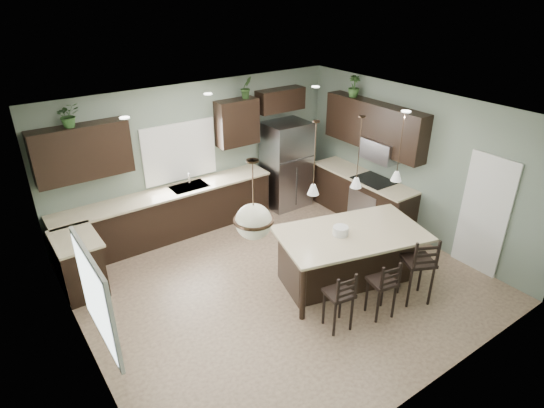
{
  "coord_description": "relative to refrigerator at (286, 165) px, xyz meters",
  "views": [
    {
      "loc": [
        -3.65,
        -4.91,
        4.5
      ],
      "look_at": [
        0.1,
        0.4,
        1.25
      ],
      "focal_mm": 30.0,
      "sensor_mm": 36.0,
      "label": 1
    }
  ],
  "objects": [
    {
      "name": "plant_back_right",
      "position": [
        -0.79,
        0.26,
        1.68
      ],
      "size": [
        0.23,
        0.19,
        0.42
      ],
      "primitive_type": "imported",
      "rotation": [
        0.0,
        0.0,
        0.02
      ],
      "color": "#2A4A20",
      "rests_on": "back_upper_right"
    },
    {
      "name": "back_upper_left",
      "position": [
        -3.95,
        0.29,
        1.02
      ],
      "size": [
        1.55,
        0.34,
        0.9
      ],
      "primitive_type": "cube",
      "color": "black",
      "rests_on": "room_shell"
    },
    {
      "name": "plant_back_left",
      "position": [
        -4.05,
        0.26,
        1.67
      ],
      "size": [
        0.36,
        0.32,
        0.38
      ],
      "primitive_type": "imported",
      "rotation": [
        0.0,
        0.0,
        0.06
      ],
      "color": "#295023",
      "rests_on": "back_upper_left"
    },
    {
      "name": "kitchen_island",
      "position": [
        -0.88,
        -2.89,
        -0.46
      ],
      "size": [
        2.55,
        1.85,
        0.92
      ],
      "primitive_type": "cube",
      "rotation": [
        0.0,
        0.0,
        -0.26
      ],
      "color": "black",
      "rests_on": "ground"
    },
    {
      "name": "left_return_cabs",
      "position": [
        -4.5,
        -0.59,
        -0.48
      ],
      "size": [
        0.6,
        0.9,
        0.9
      ],
      "primitive_type": "cube",
      "color": "black",
      "rests_on": "ground"
    },
    {
      "name": "bar_stool_right",
      "position": [
        -0.38,
        -3.82,
        -0.35
      ],
      "size": [
        0.57,
        0.57,
        1.15
      ],
      "primitive_type": "cube",
      "rotation": [
        0.0,
        0.0,
        -0.45
      ],
      "color": "black",
      "rests_on": "ground"
    },
    {
      "name": "cooktop",
      "position": [
        0.88,
        -1.69,
        0.02
      ],
      "size": [
        0.58,
        0.75,
        0.02
      ],
      "primitive_type": "cube",
      "color": "black",
      "rests_on": "right_countertop"
    },
    {
      "name": "bar_stool_center",
      "position": [
        -1.08,
        -3.76,
        -0.44
      ],
      "size": [
        0.43,
        0.43,
        0.97
      ],
      "primitive_type": "cube",
      "rotation": [
        0.0,
        0.0,
        -0.21
      ],
      "color": "black",
      "rests_on": "ground"
    },
    {
      "name": "pendant_left",
      "position": [
        -1.56,
        -2.71,
        1.32
      ],
      "size": [
        0.17,
        0.17,
        1.1
      ],
      "primitive_type": null,
      "color": "white",
      "rests_on": "room_shell"
    },
    {
      "name": "plant_right_wall",
      "position": [
        1.0,
        -0.83,
        1.68
      ],
      "size": [
        0.29,
        0.29,
        0.41
      ],
      "primitive_type": "imported",
      "rotation": [
        0.0,
        0.0,
        -0.35
      ],
      "color": "#325927",
      "rests_on": "right_upper_cabs"
    },
    {
      "name": "microwave",
      "position": [
        0.98,
        -1.69,
        0.62
      ],
      "size": [
        0.4,
        0.75,
        0.4
      ],
      "primitive_type": "cube",
      "color": "gray",
      "rests_on": "right_upper_cabs"
    },
    {
      "name": "back_upper_right",
      "position": [
        -1.0,
        0.29,
        1.02
      ],
      "size": [
        0.85,
        0.34,
        0.9
      ],
      "primitive_type": "cube",
      "color": "black",
      "rests_on": "room_shell"
    },
    {
      "name": "serving_dish",
      "position": [
        -1.08,
        -2.84,
        0.07
      ],
      "size": [
        0.24,
        0.24,
        0.14
      ],
      "primitive_type": "cylinder",
      "color": "silver",
      "rests_on": "kitchen_island"
    },
    {
      "name": "chandelier",
      "position": [
        -3.05,
        -3.44,
        1.4
      ],
      "size": [
        0.46,
        0.46,
        0.96
      ],
      "primitive_type": null,
      "color": "beige",
      "rests_on": "room_shell"
    },
    {
      "name": "pendant_right",
      "position": [
        -0.21,
        -3.07,
        1.32
      ],
      "size": [
        0.17,
        0.17,
        1.1
      ],
      "primitive_type": null,
      "color": "silver",
      "rests_on": "room_shell"
    },
    {
      "name": "right_upper_cabs",
      "position": [
        1.03,
        -1.41,
        1.02
      ],
      "size": [
        0.34,
        2.35,
        0.9
      ],
      "primitive_type": "cube",
      "color": "black",
      "rests_on": "room_shell"
    },
    {
      "name": "bar_stool_left",
      "position": [
        -1.78,
        -3.61,
        -0.44
      ],
      "size": [
        0.41,
        0.41,
        0.97
      ],
      "primitive_type": "cube",
      "rotation": [
        0.0,
        0.0,
        -0.16
      ],
      "color": "black",
      "rests_on": "ground"
    },
    {
      "name": "ground",
      "position": [
        -1.8,
        -2.29,
        -0.93
      ],
      "size": [
        6.0,
        6.0,
        0.0
      ],
      "primitive_type": "plane",
      "color": "#9E8466",
      "rests_on": "ground"
    },
    {
      "name": "window_left",
      "position": [
        -4.79,
        -3.09,
        0.62
      ],
      "size": [
        0.02,
        1.1,
        1.0
      ],
      "primitive_type": "cube",
      "color": "white",
      "rests_on": "room_shell"
    },
    {
      "name": "pendant_center",
      "position": [
        -0.88,
        -2.89,
        1.32
      ],
      "size": [
        0.17,
        0.17,
        1.1
      ],
      "primitive_type": null,
      "color": "white",
      "rests_on": "room_shell"
    },
    {
      "name": "right_countertop",
      "position": [
        0.88,
        -1.41,
        -0.01
      ],
      "size": [
        0.66,
        2.35,
        0.04
      ],
      "primitive_type": "cube",
      "color": "beige",
      "rests_on": "right_lower_cabs"
    },
    {
      "name": "faucet",
      "position": [
        -2.2,
        0.11,
        0.16
      ],
      "size": [
        0.02,
        0.02,
        0.28
      ],
      "primitive_type": "cylinder",
      "color": "silver",
      "rests_on": "back_countertop"
    },
    {
      "name": "right_lower_cabs",
      "position": [
        0.9,
        -1.41,
        -0.48
      ],
      "size": [
        0.6,
        2.35,
        0.9
      ],
      "primitive_type": "cube",
      "color": "black",
      "rests_on": "ground"
    },
    {
      "name": "refrigerator",
      "position": [
        0.0,
        0.0,
        0.0
      ],
      "size": [
        0.9,
        0.74,
        1.85
      ],
      "primitive_type": "cube",
      "color": "gray",
      "rests_on": "ground"
    },
    {
      "name": "wall_oven_front",
      "position": [
        0.59,
        -1.69,
        -0.48
      ],
      "size": [
        0.01,
        0.72,
        0.6
      ],
      "primitive_type": "cube",
      "color": "gray",
      "rests_on": "right_lower_cabs"
    },
    {
      "name": "back_countertop",
      "position": [
        -2.65,
        0.14,
        -0.01
      ],
      "size": [
        4.2,
        0.66,
        0.04
      ],
      "primitive_type": "cube",
      "color": "beige",
      "rests_on": "back_lower_cabs"
    },
    {
      "name": "left_return_countertop",
      "position": [
        -4.48,
        -0.59,
        -0.01
      ],
      "size": [
        0.66,
        0.96,
        0.04
      ],
      "primitive_type": "cube",
      "color": "beige",
      "rests_on": "left_return_cabs"
    },
    {
      "name": "sink_inset",
      "position": [
        -2.2,
        0.14,
        0.01
      ],
      "size": [
        0.7,
        0.45,
        0.01
      ],
      "primitive_type": "cube",
      "color": "gray",
      "rests_on": "back_countertop"
    },
    {
      "name": "fridge_header",
      "position": [
        0.05,
        0.29,
        1.32
      ],
      "size": [
        1.05,
        0.34,
        0.45
      ],
      "primitive_type": "cube",
      "color": "black",
      "rests_on": "room_shell"
    },
    {
      "name": "pantry_door",
      "position": [
        1.17,
        -3.84,
        0.09
      ],
      "size": [
        0.04,
        0.82,
        2.04
      ],
      "primitive_type": "cube",
      "color": "white",
      "rests_on": "ground"
    },
    {
      "name": "window_back",
      "position": [
        -2.2,
        0.45,
        0.62
      ],
      "size": [
        1.35,
        0.02,
        1.0
      ],
      "primitive_type": "cube",
      "color": "white",
      "rests_on": "room_shell"
    },
    {
      "name": "room_shell",
      "position": [
        -1.8,
        -2.29,
        0.77
      ],
      "size": [
        6.0,
        6.0,
        6.0
      ],
      "color": "slate",
      "rests_on": "ground"
    },
    {
      "name": "back_lower_cabs",
      "position": [
        -2.65,
        0.16,
        -0.48
      ],
      "size": [
        4.2,
        0.6,
        0.9
      ],
      "primitive_type": "cube",
      "color": "black",
      "rests_on": "ground"
    }
  ]
}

